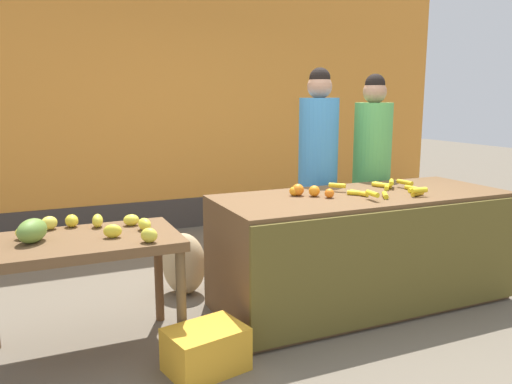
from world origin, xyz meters
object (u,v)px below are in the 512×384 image
Objects in this scene: vendor_woman_blue_shirt at (318,173)px; produce_crate at (206,349)px; produce_sack at (184,264)px; vendor_woman_green_shirt at (371,172)px.

vendor_woman_blue_shirt is 2.02m from produce_crate.
produce_sack reaches higher than produce_crate.
vendor_woman_green_shirt is (0.55, -0.02, -0.02)m from vendor_woman_blue_shirt.
vendor_woman_green_shirt is 4.03× the size of produce_crate.
produce_sack is (0.22, 1.20, 0.12)m from produce_crate.
vendor_woman_green_shirt is at bearing 30.38° from produce_crate.
produce_crate is 1.23m from produce_sack.
vendor_woman_blue_shirt is 0.56m from vendor_woman_green_shirt.
produce_crate is at bearing -149.62° from vendor_woman_green_shirt.
vendor_woman_blue_shirt is at bearing 177.83° from vendor_woman_green_shirt.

